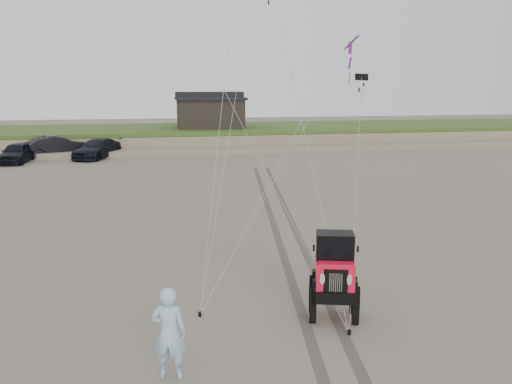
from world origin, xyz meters
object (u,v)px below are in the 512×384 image
(truck_a, at_px, (17,153))
(truck_b, at_px, (58,146))
(man, at_px, (169,333))
(jeep, at_px, (334,286))
(cabin, at_px, (210,111))
(truck_c, at_px, (97,149))

(truck_a, relative_size, truck_b, 0.83)
(truck_b, relative_size, man, 2.82)
(man, bearing_deg, jeep, -141.69)
(truck_a, bearing_deg, truck_b, 50.41)
(cabin, bearing_deg, truck_b, -155.83)
(truck_c, xyz_separation_m, man, (4.87, -31.92, 0.18))
(cabin, height_order, jeep, cabin)
(man, bearing_deg, truck_a, -56.84)
(truck_a, relative_size, man, 2.35)
(truck_a, bearing_deg, jeep, -58.42)
(truck_a, height_order, truck_c, truck_c)
(truck_a, distance_m, truck_c, 5.76)
(truck_a, distance_m, man, 32.31)
(truck_c, bearing_deg, jeep, -50.35)
(truck_a, xyz_separation_m, jeep, (14.44, -28.80, 0.11))
(truck_b, relative_size, jeep, 1.14)
(cabin, relative_size, man, 3.43)
(truck_c, distance_m, jeep, 31.42)
(cabin, relative_size, jeep, 1.39)
(cabin, bearing_deg, truck_a, -151.66)
(truck_c, bearing_deg, man, -58.02)
(cabin, height_order, truck_b, cabin)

